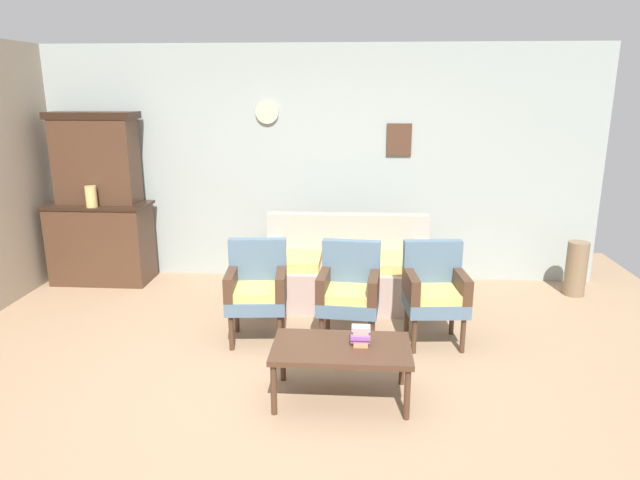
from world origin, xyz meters
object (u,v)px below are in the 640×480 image
Objects in this scene: coffee_table at (341,352)px; floor_vase_by_wall at (576,269)px; armchair_by_doorway at (257,286)px; vase_on_cabinet at (91,196)px; armchair_near_couch_end at (349,289)px; side_cabinet at (102,243)px; book_stack_on_table at (361,336)px; floral_couch at (347,272)px; armchair_near_cabinet at (435,289)px.

floor_vase_by_wall is (2.50, 2.35, -0.07)m from coffee_table.
coffee_table is at bearing -51.45° from armchair_by_doorway.
vase_on_cabinet reaches higher than armchair_near_couch_end.
coffee_table is at bearing -92.08° from armchair_near_couch_end.
vase_on_cabinet is at bearing 156.21° from armchair_near_couch_end.
side_cabinet reaches higher than book_stack_on_table.
vase_on_cabinet is at bearing 174.01° from floral_couch.
armchair_by_doorway reaches higher than coffee_table.
coffee_table is (-0.79, -1.04, -0.12)m from armchair_near_cabinet.
floral_couch is at bearing -5.99° from vase_on_cabinet.
vase_on_cabinet is 3.22m from armchair_near_couch_end.
side_cabinet is at bearing 139.68° from coffee_table.
vase_on_cabinet reaches higher than coffee_table.
coffee_table is at bearing -136.82° from floor_vase_by_wall.
vase_on_cabinet is at bearing 148.33° from armchair_by_doorway.
armchair_near_couch_end is at bearing 96.02° from book_stack_on_table.
armchair_near_couch_end is at bearing 87.92° from coffee_table.
side_cabinet is at bearing 159.01° from armchair_near_cabinet.
floor_vase_by_wall is at bearing 44.38° from book_stack_on_table.
side_cabinet is 5.39m from floor_vase_by_wall.
coffee_table is (0.00, -1.97, 0.05)m from floral_couch.
vase_on_cabinet is 0.26× the size of armchair_near_couch_end.
floral_couch is at bearing 90.14° from coffee_table.
book_stack_on_table is at bearing -38.63° from side_cabinet.
coffee_table is 7.08× the size of book_stack_on_table.
side_cabinet is at bearing 96.60° from vase_on_cabinet.
side_cabinet reaches higher than armchair_by_doorway.
side_cabinet is 2.92m from floral_couch.
armchair_near_couch_end and armchair_near_cabinet have the same top height.
floor_vase_by_wall is at bearing 22.43° from armchair_by_doorway.
armchair_by_doorway is at bearing 128.55° from coffee_table.
floor_vase_by_wall is at bearing 0.83° from vase_on_cabinet.
armchair_by_doorway is at bearing -128.63° from floral_couch.
book_stack_on_table is at bearing -45.94° from armchair_by_doorway.
vase_on_cabinet is (0.02, -0.18, 0.58)m from side_cabinet.
armchair_by_doorway is 1.49× the size of floor_vase_by_wall.
armchair_near_couch_end is (0.82, 0.00, 0.00)m from armchair_by_doorway.
armchair_by_doorway is 1.27m from coffee_table.
armchair_by_doorway is 1.58m from armchair_near_cabinet.
floral_couch is 1.94× the size of armchair_near_cabinet.
floral_couch is 12.39× the size of book_stack_on_table.
floral_couch is at bearing 94.19° from book_stack_on_table.
side_cabinet reaches higher than floral_couch.
coffee_table is (2.86, -2.27, -0.67)m from vase_on_cabinet.
floral_couch reaches higher than book_stack_on_table.
armchair_by_doorway is at bearing 134.06° from book_stack_on_table.
armchair_by_doorway is 6.37× the size of book_stack_on_table.
armchair_near_cabinet is (1.58, 0.05, 0.00)m from armchair_by_doorway.
floral_couch is at bearing 92.39° from armchair_near_couch_end.
coffee_table is (0.79, -0.99, -0.12)m from armchair_by_doorway.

